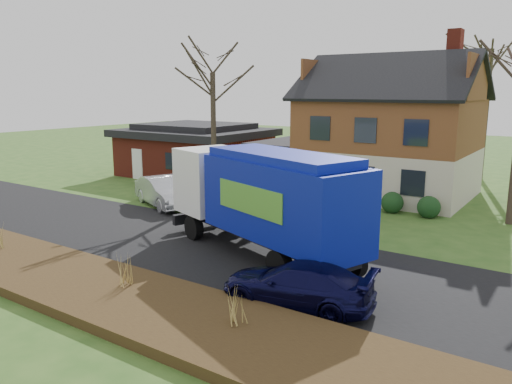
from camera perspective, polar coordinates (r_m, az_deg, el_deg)
The scene contains 12 objects.
ground at distance 19.49m, azimuth -5.20°, elevation -6.49°, with size 120.00×120.00×0.00m, color #2D531B.
road at distance 19.48m, azimuth -5.20°, elevation -6.46°, with size 80.00×7.00×0.02m, color black.
mulch_verge at distance 15.95m, azimuth -17.54°, elevation -10.58°, with size 80.00×3.50×0.30m, color #301F10.
main_house at distance 30.10m, azimuth 14.12°, elevation 7.40°, with size 12.95×8.95×9.26m.
ranch_house at distance 36.46m, azimuth -6.95°, elevation 4.83°, with size 9.80×8.20×3.70m.
garbage_truck at distance 18.00m, azimuth 0.87°, elevation -0.44°, with size 9.52×5.41×3.95m.
silver_sedan at distance 26.77m, azimuth -10.49°, elevation 0.05°, with size 1.64×4.70×1.55m, color #B5B7BD.
navy_wagon at distance 14.36m, azimuth 4.69°, elevation -10.48°, with size 1.78×4.38×1.27m, color black.
tree_front_west at distance 28.18m, azimuth -5.02°, elevation 15.50°, with size 3.26×3.26×9.69m.
tree_back at distance 37.57m, azimuth 25.49°, elevation 16.34°, with size 3.74×3.74×11.84m.
grass_clump_mid at distance 15.47m, azimuth -14.81°, elevation -8.61°, with size 0.35×0.29×0.97m.
grass_clump_east at distance 12.66m, azimuth -2.47°, elevation -12.92°, with size 0.38×0.31×0.94m.
Camera 1 is at (11.80, -14.29, 6.01)m, focal length 35.00 mm.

